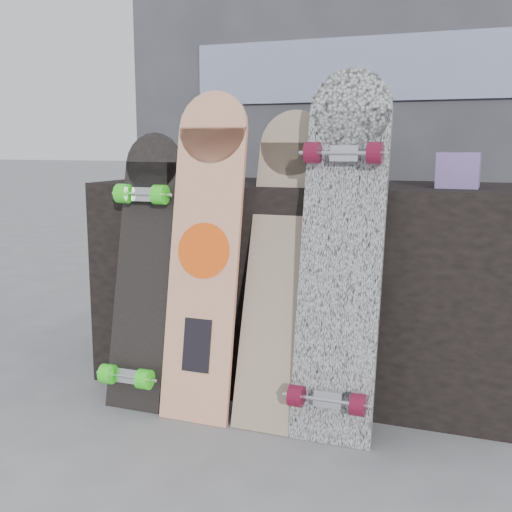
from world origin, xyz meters
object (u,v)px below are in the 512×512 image
at_px(longboard_celtic, 282,257).
at_px(longboard_geisha, 205,246).
at_px(vendor_table, 305,284).
at_px(longboard_cascadia, 341,248).
at_px(skateboard_dark, 143,266).

bearing_deg(longboard_celtic, longboard_geisha, -165.58).
xyz_separation_m(vendor_table, longboard_celtic, (0.02, -0.33, 0.17)).
bearing_deg(longboard_cascadia, skateboard_dark, 179.98).
distance_m(longboard_geisha, skateboard_dark, 0.27).
distance_m(vendor_table, skateboard_dark, 0.65).
relative_size(vendor_table, longboard_cascadia, 1.34).
distance_m(longboard_celtic, skateboard_dark, 0.52).
distance_m(vendor_table, longboard_cascadia, 0.51).
bearing_deg(skateboard_dark, longboard_cascadia, -0.02).
xyz_separation_m(longboard_geisha, skateboard_dark, (-0.25, 0.00, -0.09)).
relative_size(longboard_geisha, longboard_cascadia, 0.95).
bearing_deg(longboard_celtic, vendor_table, 92.75).
distance_m(longboard_cascadia, skateboard_dark, 0.74).
distance_m(longboard_geisha, longboard_cascadia, 0.48).
relative_size(longboard_geisha, skateboard_dark, 1.14).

